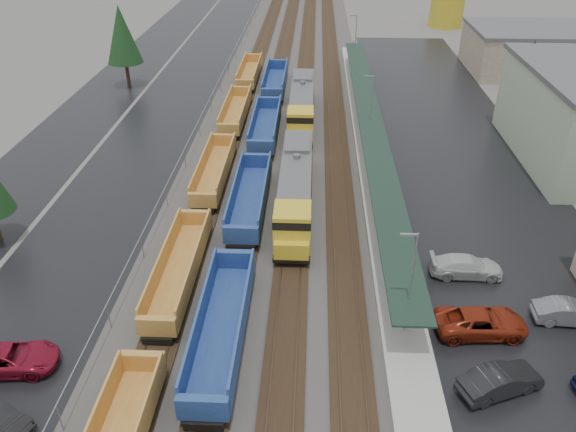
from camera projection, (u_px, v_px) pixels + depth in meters
name	position (u px, v px, depth m)	size (l,w,h in m)	color
ballast_strip	(287.00, 113.00, 70.59)	(20.00, 160.00, 0.08)	#302D2B
trackbed	(287.00, 112.00, 70.53)	(14.60, 160.00, 0.22)	black
west_parking_lot	(169.00, 111.00, 71.21)	(10.00, 160.00, 0.02)	black
west_road	(91.00, 110.00, 71.62)	(9.00, 160.00, 0.02)	black
east_commuter_lot	(455.00, 149.00, 61.26)	(16.00, 100.00, 0.02)	black
station_platform	(369.00, 141.00, 61.29)	(3.00, 80.00, 8.00)	#9E9B93
chainlink_fence	(209.00, 104.00, 68.83)	(0.08, 160.04, 2.02)	gray
tree_west_far	(122.00, 34.00, 76.44)	(4.84, 4.84, 11.00)	#332316
tree_east	(529.00, 70.00, 64.42)	(4.40, 4.40, 10.00)	#332316
locomotive_lead	(296.00, 189.00, 48.45)	(2.85, 18.76, 4.25)	black
locomotive_trail	(302.00, 105.00, 66.43)	(2.85, 18.76, 4.25)	black
well_string_yellow	(200.00, 213.00, 47.31)	(2.55, 93.56, 2.26)	#AF7330
well_string_blue	(239.00, 251.00, 42.22)	(2.83, 97.23, 2.51)	navy
storage_tank	(447.00, 9.00, 110.57)	(6.55, 6.55, 6.55)	gold
parked_car_west_c	(9.00, 359.00, 33.35)	(5.70, 2.63, 1.58)	maroon
parked_car_east_a	(500.00, 381.00, 31.84)	(4.98, 1.74, 1.64)	black
parked_car_east_b	(481.00, 322.00, 36.04)	(5.91, 2.72, 1.64)	maroon
parked_car_east_c	(466.00, 266.00, 41.34)	(5.33, 2.17, 1.55)	silver
parked_car_east_e	(570.00, 313.00, 36.93)	(4.66, 1.63, 1.54)	slate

